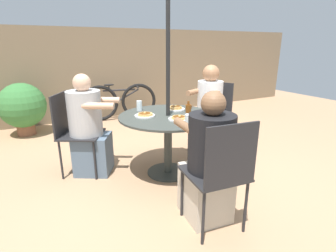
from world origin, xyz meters
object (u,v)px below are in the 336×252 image
Objects in this scene: diner_south at (208,112)px; pancake_plate_a at (179,118)px; syrup_bottle at (188,108)px; diner_north at (89,130)px; pancake_plate_b at (176,108)px; pancake_plate_c at (145,115)px; diner_east at (208,165)px; potted_shrub at (23,106)px; patio_chair_north at (73,128)px; bicycle at (120,102)px; coffee_cup at (189,119)px; patio_chair_south at (214,111)px; drinking_glass_a at (139,106)px; patio_table at (168,127)px; patio_chair_east at (221,170)px.

diner_south is 1.02m from pancake_plate_a.
diner_north is at bearing 157.45° from syrup_bottle.
pancake_plate_b reaches higher than pancake_plate_c.
potted_shrub is at bearing 119.16° from diner_east.
bicycle is (1.17, 1.99, -0.18)m from patio_chair_north.
pancake_plate_a is at bearing -83.89° from bicycle.
coffee_cup is (0.27, -0.47, 0.03)m from pancake_plate_c.
diner_north is at bearing 141.03° from pancake_plate_a.
pancake_plate_b is at bearing 13.59° from pancake_plate_c.
patio_chair_south reaches higher than pancake_plate_a.
patio_chair_north reaches higher than coffee_cup.
coffee_cup reaches higher than pancake_plate_b.
diner_south is at bearing 1.10° from drinking_glass_a.
patio_chair_north is 1.21m from pancake_plate_b.
patio_chair_south reaches higher than pancake_plate_c.
diner_east reaches higher than patio_chair_north.
patio_table is 0.91× the size of diner_south.
diner_south reaches higher than drinking_glass_a.
diner_east is 11.63× the size of coffee_cup.
potted_shrub is (-1.24, 2.24, -0.23)m from pancake_plate_c.
patio_table is 8.18× the size of syrup_bottle.
patio_chair_east is (0.84, -1.61, 0.00)m from patio_chair_north.
pancake_plate_a is 0.25× the size of potted_shrub.
patio_chair_east is at bearing -90.00° from diner_east.
pancake_plate_a is at bearing -59.36° from potted_shrub.
patio_chair_south is 0.88m from syrup_bottle.
pancake_plate_b is at bearing 102.48° from patio_chair_north.
potted_shrub is at bearing -134.32° from patio_chair_north.
pancake_plate_c is at bearing 162.28° from patio_table.
diner_south is (0.83, 0.38, -0.02)m from patio_table.
patio_table is 0.31m from pancake_plate_b.
patio_table is 1.16× the size of patio_chair_north.
patio_chair_north is 1.82m from patio_chair_east.
patio_chair_south is (1.10, 1.53, 0.00)m from patio_chair_east.
syrup_bottle is at bearing 58.78° from coffee_cup.
diner_north reaches higher than pancake_plate_c.
patio_table is 0.91m from diner_east.
patio_table is 1.09m from patio_chair_north.
pancake_plate_a is 2.76m from bicycle.
pancake_plate_b is at bearing 65.38° from pancake_plate_a.
patio_chair_south is 8.01× the size of drinking_glass_a.
patio_chair_north is 2.32m from bicycle.
pancake_plate_c is (0.55, -0.36, 0.20)m from diner_north.
pancake_plate_a is (0.13, 0.87, 0.18)m from patio_chair_east.
diner_east is 1.19× the size of patio_chair_south.
patio_chair_south reaches higher than syrup_bottle.
bicycle is at bearing 86.23° from coffee_cup.
potted_shrub is (-1.75, 2.32, -0.27)m from syrup_bottle.
pancake_plate_b is 0.25× the size of potted_shrub.
diner_south is 0.82× the size of bicycle.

